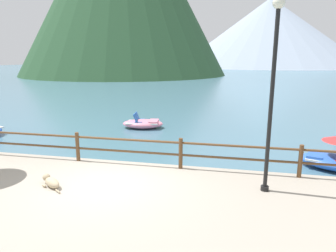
{
  "coord_description": "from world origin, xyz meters",
  "views": [
    {
      "loc": [
        3.13,
        -7.07,
        3.72
      ],
      "look_at": [
        0.58,
        5.0,
        0.9
      ],
      "focal_mm": 32.34,
      "sensor_mm": 36.0,
      "label": 1
    }
  ],
  "objects": [
    {
      "name": "dock_railing",
      "position": [
        -0.0,
        1.55,
        0.97
      ],
      "size": [
        23.92,
        0.12,
        0.95
      ],
      "color": "brown",
      "rests_on": "promenade_dock"
    },
    {
      "name": "promenade_dock",
      "position": [
        0.0,
        -2.2,
        0.2
      ],
      "size": [
        28.0,
        8.0,
        0.4
      ],
      "primitive_type": "cube",
      "color": "#A39989",
      "rests_on": "ground"
    },
    {
      "name": "distant_peak",
      "position": [
        15.91,
        118.98,
        12.69
      ],
      "size": [
        69.64,
        69.64,
        25.38
      ],
      "primitive_type": "cone",
      "color": "#93A3B7",
      "rests_on": "ground"
    },
    {
      "name": "lamp_post",
      "position": [
        4.06,
        0.44,
        3.16
      ],
      "size": [
        0.28,
        0.28,
        4.64
      ],
      "color": "black",
      "rests_on": "promenade_dock"
    },
    {
      "name": "pedal_boat_2",
      "position": [
        -1.44,
        8.11,
        0.25
      ],
      "size": [
        2.3,
        1.54,
        0.82
      ],
      "color": "pink",
      "rests_on": "ground"
    },
    {
      "name": "dog_resting",
      "position": [
        -1.41,
        -0.46,
        0.52
      ],
      "size": [
        0.9,
        0.7,
        0.26
      ],
      "color": "tan",
      "rests_on": "promenade_dock"
    },
    {
      "name": "ground_plane",
      "position": [
        0.0,
        40.0,
        0.0
      ],
      "size": [
        200.0,
        200.0,
        0.0
      ],
      "primitive_type": "plane",
      "color": "#477084"
    }
  ]
}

